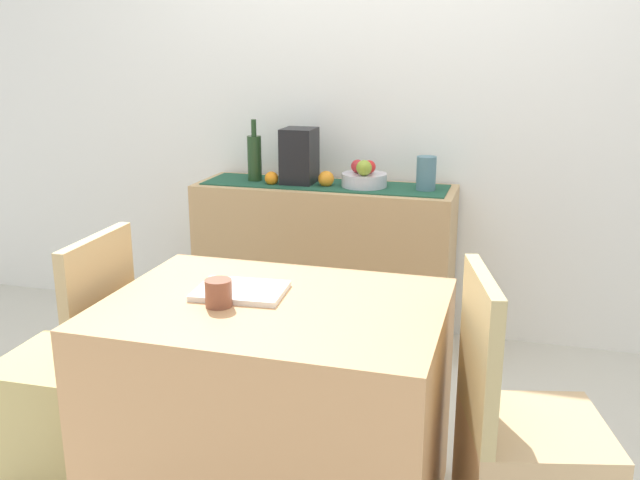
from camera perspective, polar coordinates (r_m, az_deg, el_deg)
ground_plane at (r=2.93m, az=-0.31°, el=-15.47°), size 6.40×6.40×0.02m
room_wall_rear at (r=3.66m, az=5.00°, el=13.20°), size 6.40×0.06×2.70m
sideboard_console at (r=3.62m, az=0.36°, el=-1.90°), size 1.30×0.42×0.82m
table_runner at (r=3.52m, az=0.37°, el=4.53°), size 1.22×0.32×0.01m
fruit_bowl at (r=3.46m, az=3.62°, el=4.91°), size 0.22×0.22×0.06m
apple_right at (r=3.46m, az=4.10°, el=5.96°), size 0.06×0.06×0.06m
apple_rear at (r=3.47m, az=3.08°, el=6.02°), size 0.07×0.07×0.07m
apple_left at (r=3.39m, az=3.61°, el=5.88°), size 0.08×0.08×0.08m
wine_bottle at (r=3.61m, az=-5.36°, el=6.71°), size 0.07×0.07×0.32m
coffee_maker at (r=3.53m, az=-1.70°, el=6.83°), size 0.16×0.18×0.28m
ceramic_vase at (r=3.40m, az=8.64°, el=5.35°), size 0.09×0.09×0.17m
orange_loose_mid at (r=3.47m, az=0.50°, el=5.00°), size 0.08×0.08×0.08m
orange_loose_end at (r=3.53m, az=-3.97°, el=5.04°), size 0.07×0.07×0.07m
dining_table at (r=2.32m, az=-3.62°, el=-13.64°), size 1.04×0.76×0.74m
open_book at (r=2.24m, az=-6.48°, el=-4.14°), size 0.30×0.23×0.02m
coffee_cup at (r=2.14m, az=-8.26°, el=-4.29°), size 0.08×0.08×0.08m
chair_near_window at (r=2.71m, az=-19.80°, el=-12.55°), size 0.41×0.41×0.90m
chair_by_corner at (r=2.27m, az=16.45°, el=-18.16°), size 0.48×0.48×0.90m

